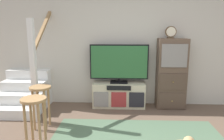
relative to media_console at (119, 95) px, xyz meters
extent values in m
cube|color=beige|center=(0.30, 0.27, 1.09)|extent=(6.40, 0.12, 2.70)
cube|color=beige|center=(0.00, 0.01, 0.00)|extent=(1.08, 0.36, 0.51)
cube|color=gray|center=(-0.36, -0.18, -0.04)|extent=(0.30, 0.02, 0.31)
cube|color=maroon|center=(0.00, -0.18, -0.04)|extent=(0.30, 0.02, 0.31)
cube|color=#232328|center=(0.36, -0.18, -0.04)|extent=(0.30, 0.02, 0.31)
cube|color=black|center=(0.00, -0.18, 0.20)|extent=(0.49, 0.02, 0.09)
cube|color=black|center=(0.00, 0.03, 0.27)|extent=(0.36, 0.22, 0.02)
cylinder|color=black|center=(0.00, 0.03, 0.31)|extent=(0.05, 0.05, 0.06)
cube|color=black|center=(0.00, 0.03, 0.70)|extent=(1.20, 0.05, 0.72)
cube|color=#2D6B38|center=(0.00, 0.00, 0.70)|extent=(1.15, 0.01, 0.67)
cube|color=brown|center=(1.07, 0.02, 0.46)|extent=(0.58, 0.34, 1.44)
cube|color=#4E3C2F|center=(1.07, -0.16, -0.06)|extent=(0.53, 0.02, 0.33)
sphere|color=olive|center=(1.07, -0.18, -0.06)|extent=(0.03, 0.03, 0.03)
cube|color=#4E3C2F|center=(1.07, -0.16, 0.34)|extent=(0.53, 0.02, 0.33)
sphere|color=olive|center=(1.07, -0.18, 0.34)|extent=(0.03, 0.03, 0.03)
cube|color=gray|center=(1.07, -0.16, 0.86)|extent=(0.49, 0.02, 0.45)
cube|color=#4C3823|center=(1.01, 0.00, 1.19)|extent=(0.13, 0.08, 0.02)
cylinder|color=brown|center=(1.01, 0.00, 1.31)|extent=(0.22, 0.04, 0.22)
cylinder|color=beige|center=(1.01, -0.03, 1.31)|extent=(0.18, 0.01, 0.18)
cube|color=white|center=(-1.95, -0.66, -0.16)|extent=(0.90, 0.26, 0.19)
cube|color=white|center=(-1.95, -0.40, -0.07)|extent=(0.90, 0.26, 0.38)
cube|color=white|center=(-1.95, -0.14, 0.03)|extent=(0.90, 0.26, 0.57)
cube|color=white|center=(-1.95, 0.12, 0.12)|extent=(0.90, 0.26, 0.76)
cube|color=white|center=(-1.95, 0.38, 0.22)|extent=(0.90, 0.26, 0.95)
cube|color=white|center=(-1.45, -0.79, 0.64)|extent=(0.09, 0.09, 1.80)
cube|color=#9E7547|center=(-1.45, -0.14, 1.44)|extent=(0.06, 1.33, 0.99)
cylinder|color=#A37A4C|center=(-1.22, -1.71, 0.08)|extent=(0.04, 0.04, 0.68)
cylinder|color=#A37A4C|center=(-1.03, -1.71, 0.08)|extent=(0.04, 0.04, 0.68)
cylinder|color=#A37A4C|center=(-1.22, -1.52, 0.08)|extent=(0.04, 0.04, 0.68)
cylinder|color=#A37A4C|center=(-1.03, -1.52, 0.08)|extent=(0.04, 0.04, 0.68)
cylinder|color=#A37A4C|center=(-1.13, -1.61, 0.44)|extent=(0.34, 0.34, 0.03)
cylinder|color=#A37A4C|center=(-1.36, -1.12, 0.08)|extent=(0.04, 0.04, 0.68)
cylinder|color=#A37A4C|center=(-1.17, -1.12, 0.08)|extent=(0.04, 0.04, 0.68)
cylinder|color=#A37A4C|center=(-1.36, -0.93, 0.08)|extent=(0.04, 0.04, 0.68)
cylinder|color=#A37A4C|center=(-1.17, -0.93, 0.08)|extent=(0.04, 0.04, 0.68)
cylinder|color=#A37A4C|center=(-1.26, -1.02, 0.44)|extent=(0.34, 0.34, 0.03)
camera|label=1|loc=(0.04, -4.22, 1.37)|focal=33.52mm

